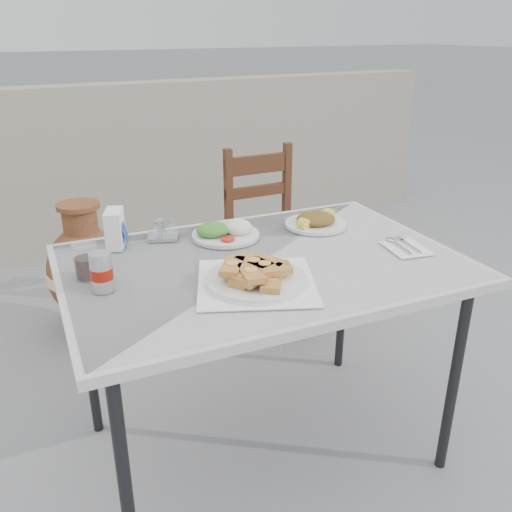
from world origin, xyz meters
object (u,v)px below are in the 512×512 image
cafe_table (263,275)px  pide_plate (256,273)px  salad_chopped_plate (316,221)px  cola_glass (86,263)px  salad_rice_plate (225,231)px  terracotta_urn (87,273)px  condiment_caddy (163,232)px  chair (270,234)px  soda_can (102,272)px  napkin_holder (115,229)px

cafe_table → pide_plate: bearing=-124.8°
salad_chopped_plate → cola_glass: 0.92m
salad_rice_plate → terracotta_urn: salad_rice_plate is taller
cafe_table → condiment_caddy: 0.44m
cafe_table → pide_plate: (-0.11, -0.15, 0.09)m
cola_glass → chair: 1.44m
terracotta_urn → pide_plate: bearing=-78.3°
salad_rice_plate → terracotta_urn: bearing=110.4°
cafe_table → salad_chopped_plate: size_ratio=5.73×
soda_can → pide_plate: bearing=-21.5°
soda_can → napkin_holder: (0.13, 0.34, 0.01)m
pide_plate → salad_rice_plate: (0.08, 0.41, -0.01)m
salad_chopped_plate → terracotta_urn: size_ratio=0.34×
salad_rice_plate → terracotta_urn: (-0.37, 1.00, -0.51)m
cola_glass → napkin_holder: size_ratio=0.83×
napkin_holder → pide_plate: bearing=-36.2°
salad_chopped_plate → cola_glass: size_ratio=2.18×
salad_rice_plate → cola_glass: 0.56m
chair → terracotta_urn: (-0.96, 0.30, -0.16)m
pide_plate → salad_rice_plate: bearing=78.9°
salad_rice_plate → salad_chopped_plate: size_ratio=1.05×
pide_plate → soda_can: 0.47m
pide_plate → salad_chopped_plate: pide_plate is taller
salad_chopped_plate → condiment_caddy: 0.61m
cola_glass → napkin_holder: 0.27m
cafe_table → chair: chair is taller
soda_can → cola_glass: 0.12m
salad_rice_plate → napkin_holder: (-0.39, 0.10, 0.05)m
soda_can → chair: (1.10, 0.93, -0.38)m
pide_plate → salad_chopped_plate: size_ratio=1.95×
cafe_table → salad_chopped_plate: (0.35, 0.20, 0.08)m
napkin_holder → chair: (0.98, 0.60, -0.39)m
pide_plate → salad_chopped_plate: 0.58m
pide_plate → cola_glass: bearing=148.0°
soda_can → cafe_table: bearing=-2.2°
napkin_holder → terracotta_urn: bearing=111.1°
pide_plate → soda_can: size_ratio=3.95×
condiment_caddy → chair: size_ratio=0.14×
pide_plate → condiment_caddy: condiment_caddy is taller
cafe_table → condiment_caddy: size_ratio=10.21×
cafe_table → condiment_caddy: (-0.24, 0.35, 0.09)m
salad_rice_plate → pide_plate: bearing=-101.1°
salad_chopped_plate → napkin_holder: napkin_holder is taller
pide_plate → napkin_holder: (-0.31, 0.51, 0.04)m
salad_rice_plate → salad_chopped_plate: salad_rice_plate is taller
condiment_caddy → chair: 1.06m
soda_can → condiment_caddy: bearing=47.6°
salad_rice_plate → terracotta_urn: 1.18m
pide_plate → cola_glass: (-0.46, 0.29, 0.02)m
napkin_holder → chair: size_ratio=0.14×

